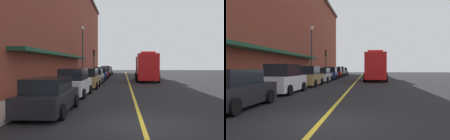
% 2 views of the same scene
% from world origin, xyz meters
% --- Properties ---
extents(ground_plane, '(112.00, 112.00, 0.00)m').
position_xyz_m(ground_plane, '(0.00, 25.00, 0.00)').
color(ground_plane, black).
extents(sidewalk_left, '(2.40, 70.00, 0.15)m').
position_xyz_m(sidewalk_left, '(-6.20, 25.00, 0.07)').
color(sidewalk_left, '#ADA8A0').
rests_on(sidewalk_left, ground).
extents(lane_center_stripe, '(0.16, 70.00, 0.01)m').
position_xyz_m(lane_center_stripe, '(0.00, 25.00, 0.00)').
color(lane_center_stripe, gold).
rests_on(lane_center_stripe, ground).
extents(brick_building_left, '(10.22, 64.00, 15.93)m').
position_xyz_m(brick_building_left, '(-11.92, 23.99, 7.97)').
color(brick_building_left, brown).
rests_on(brick_building_left, ground).
extents(parked_car_0, '(2.09, 4.62, 1.59)m').
position_xyz_m(parked_car_0, '(-4.02, 1.89, 0.75)').
color(parked_car_0, black).
rests_on(parked_car_0, ground).
extents(parked_car_1, '(2.05, 4.35, 1.89)m').
position_xyz_m(parked_car_1, '(-4.05, 7.68, 0.87)').
color(parked_car_1, silver).
rests_on(parked_car_1, ground).
extents(parked_car_2, '(2.13, 4.36, 1.79)m').
position_xyz_m(parked_car_2, '(-3.98, 13.56, 0.84)').
color(parked_car_2, '#A5844C').
rests_on(parked_car_2, ground).
extents(parked_car_3, '(2.12, 4.39, 1.63)m').
position_xyz_m(parked_car_3, '(-4.01, 19.63, 0.77)').
color(parked_car_3, silver).
rests_on(parked_car_3, ground).
extents(parked_car_4, '(2.14, 4.52, 1.77)m').
position_xyz_m(parked_car_4, '(-3.89, 25.46, 0.83)').
color(parked_car_4, navy).
rests_on(parked_car_4, ground).
extents(parked_car_5, '(2.12, 4.62, 1.74)m').
position_xyz_m(parked_car_5, '(-3.86, 31.34, 0.81)').
color(parked_car_5, maroon).
rests_on(parked_car_5, ground).
extents(parked_car_6, '(1.99, 4.15, 1.85)m').
position_xyz_m(parked_car_6, '(-3.92, 36.93, 0.86)').
color(parked_car_6, '#2D5133').
rests_on(parked_car_6, ground).
extents(parked_car_7, '(2.25, 4.20, 1.68)m').
position_xyz_m(parked_car_7, '(-3.95, 42.71, 0.79)').
color(parked_car_7, '#595B60').
rests_on(parked_car_7, ground).
extents(fire_truck, '(2.90, 8.34, 3.66)m').
position_xyz_m(fire_truck, '(2.30, 22.81, 1.74)').
color(fire_truck, red).
rests_on(fire_truck, ground).
extents(parking_meter_0, '(0.14, 0.18, 1.33)m').
position_xyz_m(parking_meter_0, '(-5.35, 40.07, 1.06)').
color(parking_meter_0, '#4C4C51').
rests_on(parking_meter_0, sidewalk_left).
extents(parking_meter_1, '(0.14, 0.18, 1.33)m').
position_xyz_m(parking_meter_1, '(-5.35, 2.65, 1.06)').
color(parking_meter_1, '#4C4C51').
rests_on(parking_meter_1, sidewalk_left).
extents(parking_meter_2, '(0.14, 0.18, 1.33)m').
position_xyz_m(parking_meter_2, '(-5.35, 2.46, 1.06)').
color(parking_meter_2, '#4C4C51').
rests_on(parking_meter_2, sidewalk_left).
extents(parking_meter_3, '(0.14, 0.18, 1.33)m').
position_xyz_m(parking_meter_3, '(-5.35, 21.12, 1.06)').
color(parking_meter_3, '#4C4C51').
rests_on(parking_meter_3, sidewalk_left).
extents(parking_meter_4, '(0.14, 0.18, 1.33)m').
position_xyz_m(parking_meter_4, '(-5.35, 5.42, 1.06)').
color(parking_meter_4, '#4C4C51').
rests_on(parking_meter_4, sidewalk_left).
extents(street_lamp_left, '(0.44, 0.44, 6.94)m').
position_xyz_m(street_lamp_left, '(-5.95, 22.69, 4.40)').
color(street_lamp_left, '#33383D').
rests_on(street_lamp_left, sidewalk_left).
extents(traffic_light_near, '(0.38, 0.36, 4.30)m').
position_xyz_m(traffic_light_near, '(-5.29, 29.40, 3.16)').
color(traffic_light_near, '#232326').
rests_on(traffic_light_near, sidewalk_left).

